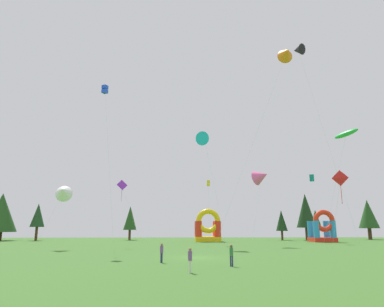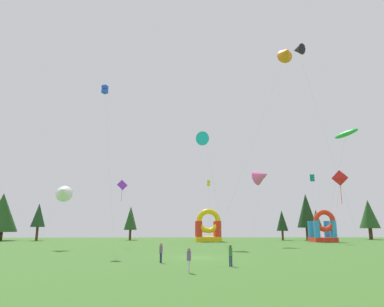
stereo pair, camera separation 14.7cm
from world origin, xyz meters
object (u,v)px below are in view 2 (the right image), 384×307
kite_black_delta (298,50)px  kite_green_parafoil (346,134)px  kite_blue_box (105,90)px  inflatable_yellow_castle (208,229)px  kite_cyan_delta (205,139)px  inflatable_orange_dome (323,230)px  kite_yellow_box (209,183)px  kite_pink_delta (262,176)px  kite_teal_box (312,178)px  person_left_edge (161,251)px  person_midfield (231,253)px  kite_purple_diamond (122,186)px  kite_orange_delta (286,53)px  kite_red_diamond (340,179)px  person_far_side (189,258)px  kite_white_delta (63,192)px

kite_black_delta → kite_green_parafoil: 12.08m
kite_blue_box → inflatable_yellow_castle: size_ratio=3.42×
kite_cyan_delta → inflatable_orange_dome: 30.56m
kite_yellow_box → inflatable_orange_dome: 25.08m
kite_pink_delta → kite_green_parafoil: bearing=-69.7°
kite_yellow_box → kite_black_delta: size_ratio=0.41×
kite_teal_box → person_left_edge: kite_teal_box is taller
kite_green_parafoil → inflatable_orange_dome: size_ratio=2.35×
person_midfield → kite_cyan_delta: bearing=129.1°
kite_yellow_box → person_left_edge: kite_yellow_box is taller
kite_yellow_box → kite_blue_box: 22.96m
kite_black_delta → kite_purple_diamond: kite_black_delta is taller
kite_yellow_box → kite_teal_box: size_ratio=0.85×
kite_purple_diamond → inflatable_orange_dome: 38.97m
kite_cyan_delta → kite_orange_delta: size_ratio=0.73×
kite_green_parafoil → kite_yellow_box: bearing=125.6°
kite_red_diamond → kite_purple_diamond: bearing=138.1°
kite_green_parafoil → inflatable_orange_dome: 31.54m
kite_cyan_delta → inflatable_orange_dome: kite_cyan_delta is taller
kite_orange_delta → inflatable_orange_dome: size_ratio=4.04×
person_left_edge → inflatable_yellow_castle: (7.05, 39.33, 1.36)m
inflatable_yellow_castle → inflatable_orange_dome: bearing=-6.6°
person_left_edge → person_far_side: size_ratio=1.00×
inflatable_yellow_castle → kite_red_diamond: bearing=-76.4°
kite_red_diamond → kite_white_delta: bearing=151.9°
kite_teal_box → kite_white_delta: size_ratio=1.39×
inflatable_orange_dome → inflatable_yellow_castle: bearing=173.4°
kite_teal_box → kite_purple_diamond: size_ratio=1.30×
kite_teal_box → person_midfield: (-20.46, -35.90, -10.63)m
kite_orange_delta → kite_white_delta: size_ratio=2.73×
kite_purple_diamond → inflatable_orange_dome: kite_purple_diamond is taller
kite_teal_box → inflatable_yellow_castle: 21.80m
kite_blue_box → person_far_side: kite_blue_box is taller
inflatable_orange_dome → kite_black_delta: bearing=-114.8°
kite_white_delta → person_midfield: kite_white_delta is taller
kite_blue_box → kite_pink_delta: bearing=24.6°
person_far_side → inflatable_yellow_castle: 45.93m
kite_cyan_delta → person_midfield: bearing=-90.0°
kite_red_diamond → kite_blue_box: size_ratio=0.36×
kite_white_delta → inflatable_yellow_castle: (21.19, 21.45, -5.18)m
kite_orange_delta → inflatable_yellow_castle: kite_orange_delta is taller
kite_black_delta → kite_orange_delta: bearing=-139.6°
person_midfield → kite_white_delta: bearing=172.3°
kite_teal_box → kite_purple_diamond: (-32.89, -10.45, -2.84)m
person_midfield → kite_yellow_box: bearing=127.2°
kite_green_parafoil → inflatable_yellow_castle: kite_green_parafoil is taller
kite_yellow_box → kite_cyan_delta: bearing=-100.6°
kite_purple_diamond → inflatable_yellow_castle: (14.18, 16.71, -6.44)m
kite_red_diamond → kite_black_delta: bearing=90.3°
kite_teal_box → inflatable_orange_dome: kite_teal_box is taller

